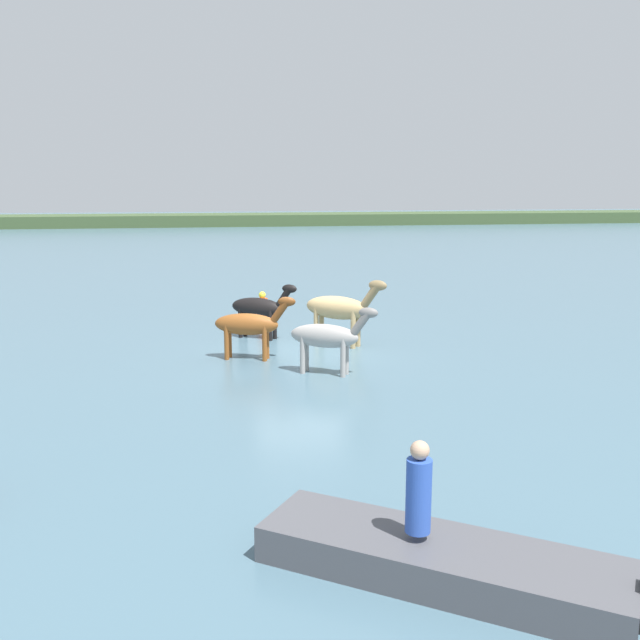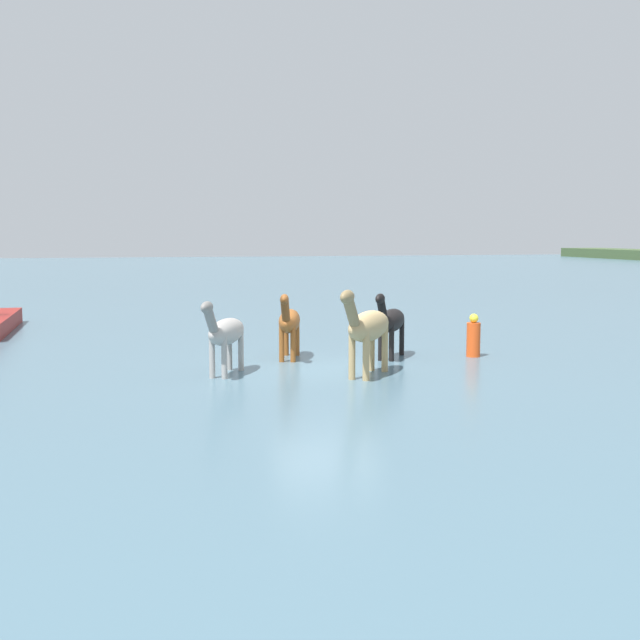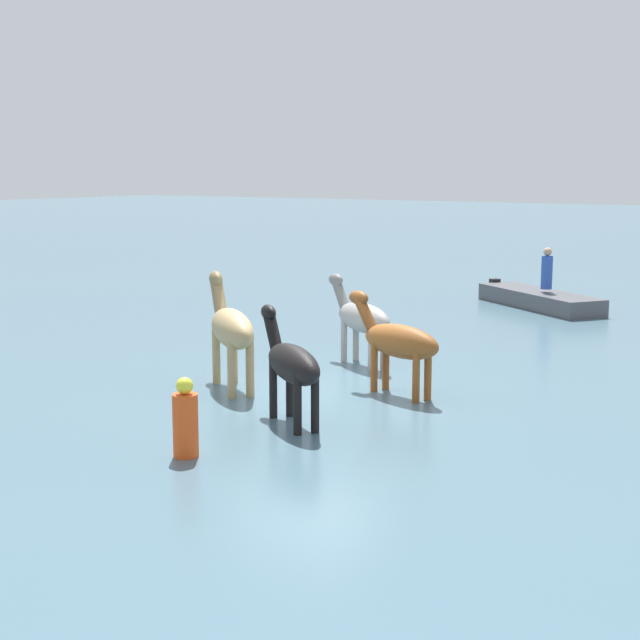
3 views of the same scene
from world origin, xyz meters
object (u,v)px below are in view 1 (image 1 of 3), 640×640
horse_dun_straggler (340,308)px  boat_launch_far (442,567)px  horse_mid_herd (327,336)px  person_boatman_standing (419,490)px  buoy_channel_marker (262,310)px  horse_lead (260,308)px  horse_chestnut_trailing (249,325)px

horse_dun_straggler → boat_launch_far: bearing=-57.1°
horse_dun_straggler → horse_mid_herd: (-0.89, -3.12, -0.14)m
horse_mid_herd → boat_launch_far: horse_mid_herd is taller
person_boatman_standing → buoy_channel_marker: 16.22m
horse_dun_straggler → horse_mid_herd: horse_dun_straggler is taller
horse_lead → boat_launch_far: horse_lead is taller
horse_dun_straggler → horse_chestnut_trailing: bearing=-117.7°
horse_lead → boat_launch_far: size_ratio=0.47×
person_boatman_standing → buoy_channel_marker: person_boatman_standing is taller
boat_launch_far → buoy_channel_marker: buoy_channel_marker is taller
horse_dun_straggler → horse_mid_herd: 3.25m
horse_dun_straggler → horse_chestnut_trailing: size_ratio=1.03×
horse_lead → person_boatman_standing: person_boatman_standing is taller
horse_lead → boat_launch_far: (1.23, -14.15, -0.81)m
horse_chestnut_trailing → boat_launch_far: size_ratio=0.51×
horse_chestnut_trailing → boat_launch_far: horse_chestnut_trailing is taller
horse_mid_herd → person_boatman_standing: size_ratio=1.85×
horse_chestnut_trailing → horse_lead: size_ratio=1.09×
boat_launch_far → horse_dun_straggler: bearing=-60.4°
horse_chestnut_trailing → person_boatman_standing: 11.48m
horse_dun_straggler → buoy_channel_marker: 4.13m
horse_chestnut_trailing → buoy_channel_marker: horse_chestnut_trailing is taller
horse_dun_straggler → person_boatman_standing: (-1.34, -12.66, 0.01)m
horse_lead → horse_dun_straggler: bearing=3.3°
horse_lead → horse_mid_herd: (1.40, -4.45, 0.01)m
person_boatman_standing → horse_dun_straggler: bearing=84.0°
horse_mid_herd → boat_launch_far: bearing=-63.5°
horse_dun_straggler → horse_lead: (-2.30, 1.33, -0.16)m
horse_dun_straggler → horse_chestnut_trailing: horse_dun_straggler is taller
horse_dun_straggler → buoy_channel_marker: size_ratio=2.05×
horse_dun_straggler → buoy_channel_marker: (-2.04, 3.54, -0.62)m
person_boatman_standing → horse_mid_herd: bearing=87.3°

